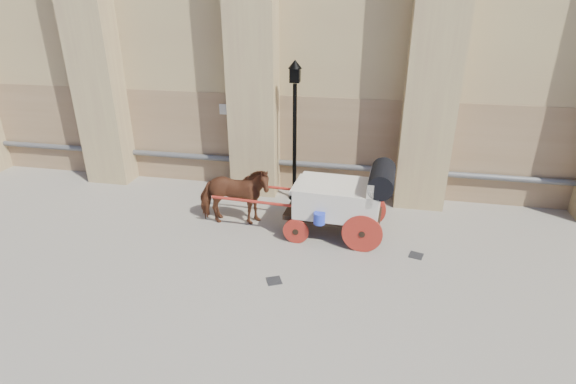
# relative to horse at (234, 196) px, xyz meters

# --- Properties ---
(ground) EXTENTS (90.00, 90.00, 0.00)m
(ground) POSITION_rel_horse_xyz_m (0.98, -1.29, -0.84)
(ground) COLOR slate
(ground) RESTS_ON ground
(horse) EXTENTS (2.08, 1.14, 1.68)m
(horse) POSITION_rel_horse_xyz_m (0.00, 0.00, 0.00)
(horse) COLOR brown
(horse) RESTS_ON ground
(carriage) EXTENTS (4.66, 1.68, 2.01)m
(carriage) POSITION_rel_horse_xyz_m (2.94, -0.07, 0.25)
(carriage) COLOR black
(carriage) RESTS_ON ground
(street_lamp) EXTENTS (0.39, 0.39, 4.16)m
(street_lamp) POSITION_rel_horse_xyz_m (1.29, 1.95, 1.39)
(street_lamp) COLOR black
(street_lamp) RESTS_ON ground
(drain_grate_near) EXTENTS (0.43, 0.43, 0.01)m
(drain_grate_near) POSITION_rel_horse_xyz_m (1.63, -2.40, -0.83)
(drain_grate_near) COLOR black
(drain_grate_near) RESTS_ON ground
(drain_grate_far) EXTENTS (0.39, 0.39, 0.01)m
(drain_grate_far) POSITION_rel_horse_xyz_m (4.78, -0.72, -0.83)
(drain_grate_far) COLOR black
(drain_grate_far) RESTS_ON ground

